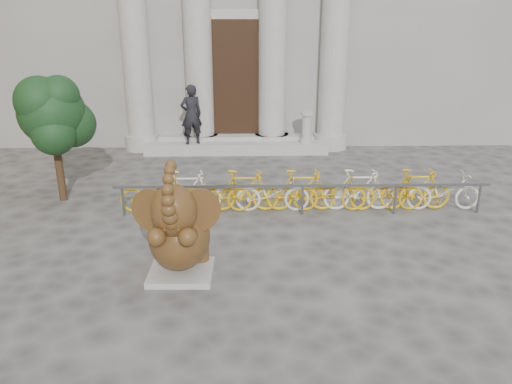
{
  "coord_description": "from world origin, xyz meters",
  "views": [
    {
      "loc": [
        0.3,
        -6.85,
        4.37
      ],
      "look_at": [
        0.5,
        2.26,
        1.1
      ],
      "focal_mm": 35.0,
      "sensor_mm": 36.0,
      "label": 1
    }
  ],
  "objects_px": {
    "elephant_statue": "(179,234)",
    "tree": "(53,115)",
    "bike_rack": "(301,190)",
    "pedestrian": "(191,115)"
  },
  "relations": [
    {
      "from": "elephant_statue",
      "to": "tree",
      "type": "height_order",
      "value": "tree"
    },
    {
      "from": "elephant_statue",
      "to": "bike_rack",
      "type": "relative_size",
      "value": 0.26
    },
    {
      "from": "bike_rack",
      "to": "pedestrian",
      "type": "relative_size",
      "value": 4.47
    },
    {
      "from": "tree",
      "to": "pedestrian",
      "type": "bearing_deg",
      "value": 56.5
    },
    {
      "from": "bike_rack",
      "to": "pedestrian",
      "type": "xyz_separation_m",
      "value": [
        -3.02,
        5.03,
        0.82
      ]
    },
    {
      "from": "bike_rack",
      "to": "pedestrian",
      "type": "height_order",
      "value": "pedestrian"
    },
    {
      "from": "bike_rack",
      "to": "tree",
      "type": "height_order",
      "value": "tree"
    },
    {
      "from": "elephant_statue",
      "to": "bike_rack",
      "type": "height_order",
      "value": "elephant_statue"
    },
    {
      "from": "tree",
      "to": "bike_rack",
      "type": "bearing_deg",
      "value": -8.15
    },
    {
      "from": "tree",
      "to": "pedestrian",
      "type": "xyz_separation_m",
      "value": [
        2.78,
        4.2,
        -0.82
      ]
    }
  ]
}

